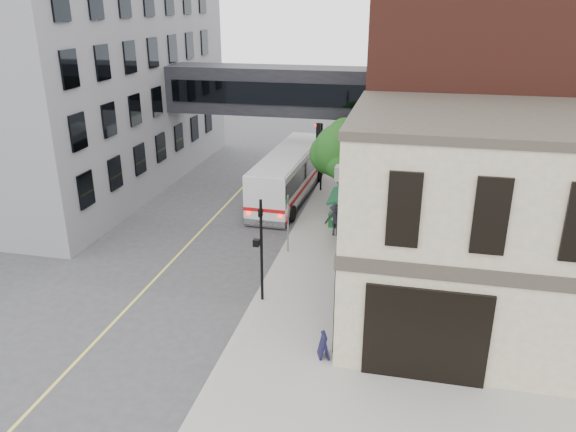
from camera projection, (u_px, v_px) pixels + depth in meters
The scene contains 17 objects.
ground at pixel (240, 326), 22.19m from camera, with size 120.00×120.00×0.00m, color #38383A.
sidewalk_main at pixel (338, 208), 34.49m from camera, with size 4.00×60.00×0.15m, color gray.
corner_building at pixel (485, 228), 20.66m from camera, with size 10.19×8.12×8.45m.
brick_building at pixel (487, 97), 31.28m from camera, with size 13.76×18.00×14.00m.
opposite_building at pixel (65, 80), 37.68m from camera, with size 14.00×24.00×14.00m, color gray.
skyway_bridge at pixel (274, 90), 36.83m from camera, with size 14.00×3.18×3.00m.
traffic_signal_near at pixel (261, 238), 22.85m from camera, with size 0.44×0.22×4.60m.
traffic_signal_far at pixel (319, 143), 36.40m from camera, with size 0.53×0.28×4.50m.
street_sign_pole at pixel (288, 218), 27.78m from camera, with size 0.08×0.75×3.00m.
street_tree at pixel (342, 151), 32.36m from camera, with size 3.80×3.20×5.60m.
lane_marking at pixel (208, 224), 32.30m from camera, with size 0.12×40.00×0.01m, color #D8CC4C.
bus at pixel (289, 173), 35.97m from camera, with size 3.02×11.26×3.01m.
pedestrian_a at pixel (338, 214), 30.71m from camera, with size 0.70×0.46×1.91m, color silver.
pedestrian_b at pixel (343, 199), 33.46m from camera, with size 0.75×0.59×1.55m, color pink.
pedestrian_c at pixel (336, 219), 30.03m from camera, with size 1.17×0.67×1.81m, color black.
newspaper_box at pixel (332, 220), 31.35m from camera, with size 0.41×0.37×0.83m, color #13571D.
sandwich_board at pixel (324, 346), 19.87m from camera, with size 0.33×0.52×0.93m, color black.
Camera 1 is at (6.04, -18.24, 12.07)m, focal length 35.00 mm.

